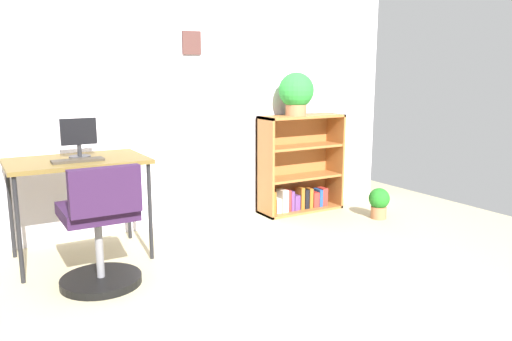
{
  "coord_description": "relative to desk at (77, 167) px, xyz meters",
  "views": [
    {
      "loc": [
        -1.37,
        -2.1,
        1.36
      ],
      "look_at": [
        0.56,
        1.2,
        0.62
      ],
      "focal_mm": 35.54,
      "sensor_mm": 36.0,
      "label": 1
    }
  ],
  "objects": [
    {
      "name": "office_chair",
      "position": [
        0.0,
        -0.61,
        -0.33
      ],
      "size": [
        0.52,
        0.55,
        0.82
      ],
      "color": "black",
      "rests_on": "ground_plane"
    },
    {
      "name": "monitor",
      "position": [
        0.04,
        0.05,
        0.21
      ],
      "size": [
        0.25,
        0.15,
        0.29
      ],
      "color": "#262628",
      "rests_on": "desk"
    },
    {
      "name": "ground_plane",
      "position": [
        0.67,
        -1.65,
        -0.69
      ],
      "size": [
        6.24,
        6.24,
        0.0
      ],
      "primitive_type": "plane",
      "color": "tan"
    },
    {
      "name": "potted_plant_floor",
      "position": [
        2.64,
        -0.34,
        -0.53
      ],
      "size": [
        0.2,
        0.2,
        0.29
      ],
      "color": "#9E6642",
      "rests_on": "ground_plane"
    },
    {
      "name": "potted_plant_on_shelf",
      "position": [
        2.08,
        0.25,
        0.49
      ],
      "size": [
        0.34,
        0.34,
        0.41
      ],
      "color": "#9E6642",
      "rests_on": "bookshelf_low"
    },
    {
      "name": "bookshelf_low",
      "position": [
        2.16,
        0.3,
        -0.28
      ],
      "size": [
        0.86,
        0.3,
        0.95
      ],
      "color": "#9E6230",
      "rests_on": "ground_plane"
    },
    {
      "name": "desk",
      "position": [
        0.0,
        0.0,
        0.0
      ],
      "size": [
        0.96,
        0.63,
        0.75
      ],
      "color": "brown",
      "rests_on": "ground_plane"
    },
    {
      "name": "keyboard",
      "position": [
        -0.01,
        -0.12,
        0.07
      ],
      "size": [
        0.35,
        0.11,
        0.02
      ],
      "primitive_type": "cube",
      "color": "#373025",
      "rests_on": "desk"
    },
    {
      "name": "wall_back",
      "position": [
        0.67,
        0.5,
        0.53
      ],
      "size": [
        5.2,
        0.12,
        2.43
      ],
      "color": "silver",
      "rests_on": "ground_plane"
    }
  ]
}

